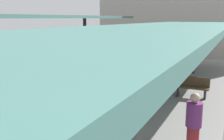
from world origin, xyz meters
The scene contains 14 objects.
ground_plane centered at (0.00, 0.00, 0.00)m, with size 80.00×80.00×0.00m, color #383835.
platform_left centered at (-3.80, 0.00, 0.50)m, with size 4.40×28.00×1.00m, color gray.
platform_right centered at (3.80, 0.00, 0.50)m, with size 4.40×28.00×1.00m, color gray.
track_ballast centered at (0.00, 0.00, 0.10)m, with size 3.20×28.00×0.20m, color #4C4742.
rail_near_side centered at (-0.72, 0.00, 0.27)m, with size 0.08×28.00×0.14m, color slate.
rail_far_side centered at (0.72, 0.00, 0.27)m, with size 0.08×28.00×0.14m, color slate.
commuter_train centered at (0.00, 5.78, 1.73)m, with size 2.78×11.34×3.10m.
canopy_left centered at (-3.80, 1.40, 4.32)m, with size 4.18×21.00×3.45m.
canopy_right centered at (3.80, 1.40, 3.94)m, with size 4.18×21.00×3.05m.
platform_bench centered at (4.56, 2.55, 1.46)m, with size 1.40×0.41×0.86m.
platform_sign centered at (3.38, -3.99, 2.62)m, with size 0.90×0.08×2.21m.
passenger_near_bench centered at (-2.75, 5.68, 1.88)m, with size 0.36×0.36×1.70m.
passenger_mid_platform centered at (5.42, -2.82, 1.87)m, with size 0.36×0.36×1.67m.
station_building_backdrop centered at (1.46, 20.00, 5.50)m, with size 18.00×6.00×11.00m, color beige.
Camera 1 is at (6.19, -8.76, 4.30)m, focal length 42.75 mm.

